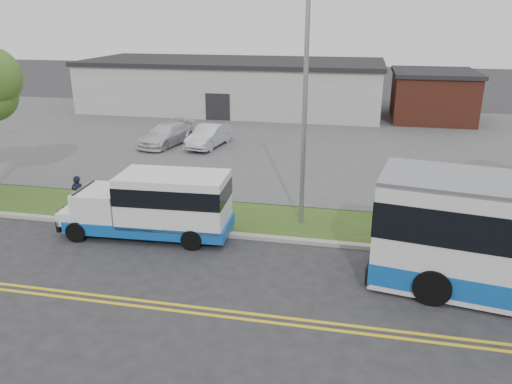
% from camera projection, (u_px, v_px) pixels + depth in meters
% --- Properties ---
extents(ground, '(140.00, 140.00, 0.00)m').
position_uv_depth(ground, '(209.00, 248.00, 18.15)').
color(ground, '#28282B').
rests_on(ground, ground).
extents(lane_line_north, '(70.00, 0.12, 0.01)m').
position_uv_depth(lane_line_north, '(171.00, 304.00, 14.60)').
color(lane_line_north, gold).
rests_on(lane_line_north, ground).
extents(lane_line_south, '(70.00, 0.12, 0.01)m').
position_uv_depth(lane_line_south, '(167.00, 310.00, 14.33)').
color(lane_line_south, gold).
rests_on(lane_line_south, ground).
extents(curb, '(80.00, 0.30, 0.15)m').
position_uv_depth(curb, '(218.00, 234.00, 19.14)').
color(curb, '#9E9B93').
rests_on(curb, ground).
extents(verge, '(80.00, 3.30, 0.10)m').
position_uv_depth(verge, '(230.00, 217.00, 20.81)').
color(verge, '#334F1A').
rests_on(verge, ground).
extents(parking_lot, '(80.00, 25.00, 0.10)m').
position_uv_depth(parking_lot, '(283.00, 139.00, 33.80)').
color(parking_lot, '#4C4C4F').
rests_on(parking_lot, ground).
extents(commercial_building, '(25.40, 10.40, 4.35)m').
position_uv_depth(commercial_building, '(233.00, 85.00, 43.46)').
color(commercial_building, '#9E9E99').
rests_on(commercial_building, ground).
extents(brick_wing, '(6.30, 7.30, 3.90)m').
position_uv_depth(brick_wing, '(432.00, 96.00, 39.41)').
color(brick_wing, brown).
rests_on(brick_wing, ground).
extents(streetlight_near, '(0.35, 1.53, 9.50)m').
position_uv_depth(streetlight_near, '(305.00, 95.00, 18.32)').
color(streetlight_near, gray).
rests_on(streetlight_near, verge).
extents(shuttle_bus, '(6.60, 2.47, 2.49)m').
position_uv_depth(shuttle_bus, '(158.00, 203.00, 18.71)').
color(shuttle_bus, '#0E4B9F').
rests_on(shuttle_bus, ground).
extents(pedestrian, '(0.60, 0.40, 1.64)m').
position_uv_depth(pedestrian, '(79.00, 194.00, 20.81)').
color(pedestrian, black).
rests_on(pedestrian, verge).
extents(parked_car_a, '(2.09, 4.39, 1.39)m').
position_uv_depth(parked_car_a, '(209.00, 136.00, 31.45)').
color(parked_car_a, silver).
rests_on(parked_car_a, parking_lot).
extents(parked_car_b, '(2.92, 4.99, 1.36)m').
position_uv_depth(parked_car_b, '(167.00, 134.00, 31.87)').
color(parked_car_b, silver).
rests_on(parked_car_b, parking_lot).
extents(grocery_bag_left, '(0.32, 0.32, 0.32)m').
position_uv_depth(grocery_bag_left, '(71.00, 211.00, 20.86)').
color(grocery_bag_left, white).
rests_on(grocery_bag_left, verge).
extents(grocery_bag_right, '(0.32, 0.32, 0.32)m').
position_uv_depth(grocery_bag_right, '(90.00, 208.00, 21.20)').
color(grocery_bag_right, white).
rests_on(grocery_bag_right, verge).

